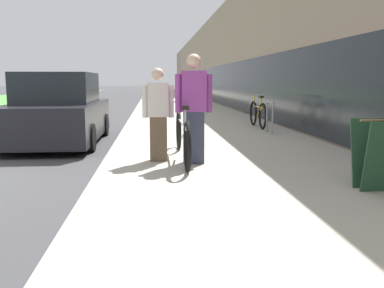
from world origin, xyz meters
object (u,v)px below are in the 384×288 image
tandem_bicycle (182,136)px  bike_rack_hoop (270,114)px  cruiser_bike_nearest (258,114)px  sandwich_board_sign (380,154)px  person_bystander (158,115)px  parked_sedan_curbside (59,112)px  person_rider (194,109)px

tandem_bicycle → bike_rack_hoop: 4.30m
tandem_bicycle → cruiser_bike_nearest: (2.56, 4.94, -0.02)m
tandem_bicycle → bike_rack_hoop: (2.52, 3.48, 0.10)m
tandem_bicycle → sandwich_board_sign: 3.30m
person_bystander → tandem_bicycle: bearing=14.7°
bike_rack_hoop → parked_sedan_curbside: bearing=-174.6°
bike_rack_hoop → cruiser_bike_nearest: size_ratio=0.45×
person_bystander → parked_sedan_curbside: bearing=126.8°
tandem_bicycle → cruiser_bike_nearest: bearing=62.6°
parked_sedan_curbside → cruiser_bike_nearest: bearing=20.3°
person_bystander → bike_rack_hoop: (2.94, 3.59, -0.28)m
tandem_bicycle → person_rider: person_rider is taller
tandem_bicycle → person_bystander: bearing=-165.3°
person_rider → sandwich_board_sign: bearing=-41.9°
person_rider → sandwich_board_sign: person_rider is taller
person_bystander → cruiser_bike_nearest: bearing=59.4°
tandem_bicycle → sandwich_board_sign: size_ratio=3.29×
cruiser_bike_nearest → person_rider: bearing=-114.3°
cruiser_bike_nearest → parked_sedan_curbside: parked_sedan_curbside is taller
tandem_bicycle → person_bystander: size_ratio=1.87×
sandwich_board_sign → parked_sedan_curbside: bearing=133.6°
person_rider → cruiser_bike_nearest: bearing=65.7°
tandem_bicycle → sandwich_board_sign: (2.33, -2.33, 0.04)m
tandem_bicycle → parked_sedan_curbside: size_ratio=0.67×
bike_rack_hoop → cruiser_bike_nearest: bearing=88.3°
person_bystander → parked_sedan_curbside: person_bystander is taller
tandem_bicycle → person_rider: (0.16, -0.38, 0.49)m
tandem_bicycle → bike_rack_hoop: tandem_bicycle is taller
cruiser_bike_nearest → parked_sedan_curbside: (-5.30, -1.96, 0.23)m
person_rider → bike_rack_hoop: size_ratio=2.13×
parked_sedan_curbside → tandem_bicycle: bearing=-47.5°
bike_rack_hoop → sandwich_board_sign: sandwich_board_sign is taller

